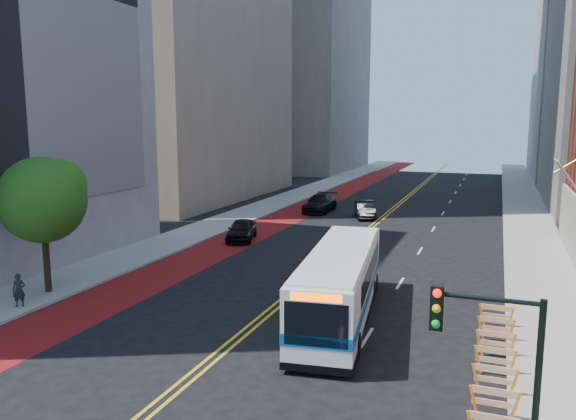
# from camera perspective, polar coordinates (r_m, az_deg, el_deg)

# --- Properties ---
(ground) EXTENTS (160.00, 160.00, 0.00)m
(ground) POSITION_cam_1_polar(r_m,az_deg,el_deg) (19.66, -10.57, -16.93)
(ground) COLOR black
(ground) RESTS_ON ground
(sidewalk_left) EXTENTS (4.00, 140.00, 0.15)m
(sidewalk_left) POSITION_cam_1_polar(r_m,az_deg,el_deg) (50.54, -4.73, -0.57)
(sidewalk_left) COLOR gray
(sidewalk_left) RESTS_ON ground
(sidewalk_right) EXTENTS (4.00, 140.00, 0.15)m
(sidewalk_right) POSITION_cam_1_polar(r_m,az_deg,el_deg) (45.91, 23.52, -2.30)
(sidewalk_right) COLOR gray
(sidewalk_right) RESTS_ON ground
(bus_lane_paint) EXTENTS (3.60, 140.00, 0.01)m
(bus_lane_paint) POSITION_cam_1_polar(r_m,az_deg,el_deg) (49.04, -0.60, -0.92)
(bus_lane_paint) COLOR maroon
(bus_lane_paint) RESTS_ON ground
(center_line_inner) EXTENTS (0.14, 140.00, 0.01)m
(center_line_inner) POSITION_cam_1_polar(r_m,az_deg,el_deg) (46.81, 8.48, -1.51)
(center_line_inner) COLOR gold
(center_line_inner) RESTS_ON ground
(center_line_outer) EXTENTS (0.14, 140.00, 0.01)m
(center_line_outer) POSITION_cam_1_polar(r_m,az_deg,el_deg) (46.74, 8.91, -1.54)
(center_line_outer) COLOR gold
(center_line_outer) RESTS_ON ground
(lane_dashes) EXTENTS (0.14, 98.20, 0.01)m
(lane_dashes) POSITION_cam_1_polar(r_m,az_deg,el_deg) (53.91, 15.46, -0.33)
(lane_dashes) COLOR silver
(lane_dashes) RESTS_ON ground
(construction_barriers) EXTENTS (1.42, 10.91, 1.00)m
(construction_barriers) POSITION_cam_1_polar(r_m,az_deg,el_deg) (20.09, 20.30, -14.67)
(construction_barriers) COLOR orange
(construction_barriers) RESTS_ON ground
(street_tree) EXTENTS (4.20, 4.20, 6.70)m
(street_tree) POSITION_cam_1_polar(r_m,az_deg,el_deg) (29.67, -23.57, 1.26)
(street_tree) COLOR black
(street_tree) RESTS_ON sidewalk_left
(traffic_signal) EXTENTS (2.21, 0.34, 5.07)m
(traffic_signal) POSITION_cam_1_polar(r_m,az_deg,el_deg) (12.51, 19.95, -14.37)
(traffic_signal) COLOR black
(traffic_signal) RESTS_ON sidewalk_right
(transit_bus) EXTENTS (3.91, 11.61, 3.13)m
(transit_bus) POSITION_cam_1_polar(r_m,az_deg,el_deg) (24.44, 5.34, -7.43)
(transit_bus) COLOR silver
(transit_bus) RESTS_ON ground
(car_a) EXTENTS (2.92, 4.75, 1.51)m
(car_a) POSITION_cam_1_polar(r_m,az_deg,el_deg) (40.53, -4.74, -2.02)
(car_a) COLOR black
(car_a) RESTS_ON ground
(car_b) EXTENTS (2.92, 4.75, 1.48)m
(car_b) POSITION_cam_1_polar(r_m,az_deg,el_deg) (50.12, 7.81, 0.07)
(car_b) COLOR black
(car_b) RESTS_ON ground
(car_c) EXTENTS (2.33, 5.57, 1.61)m
(car_c) POSITION_cam_1_polar(r_m,az_deg,el_deg) (53.03, 3.27, 0.70)
(car_c) COLOR black
(car_c) RESTS_ON ground
(pedestrian) EXTENTS (0.67, 0.60, 1.53)m
(pedestrian) POSITION_cam_1_polar(r_m,az_deg,el_deg) (28.58, -25.66, -7.36)
(pedestrian) COLOR black
(pedestrian) RESTS_ON sidewalk_left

